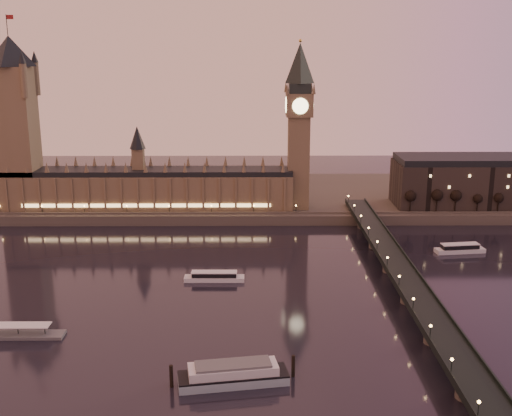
% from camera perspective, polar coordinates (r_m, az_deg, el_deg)
% --- Properties ---
extents(ground, '(700.00, 700.00, 0.00)m').
position_cam_1_polar(ground, '(295.37, -5.21, -6.99)').
color(ground, black).
rests_on(ground, ground).
extents(far_embankment, '(560.00, 130.00, 6.00)m').
position_cam_1_polar(far_embankment, '(451.27, 0.28, 1.05)').
color(far_embankment, '#423D35').
rests_on(far_embankment, ground).
extents(palace_of_westminster, '(180.00, 26.62, 52.00)m').
position_cam_1_polar(palace_of_westminster, '(409.32, -9.51, 2.14)').
color(palace_of_westminster, brown).
rests_on(palace_of_westminster, ground).
extents(victoria_tower, '(31.68, 31.68, 118.00)m').
position_cam_1_polar(victoria_tower, '(422.64, -20.62, 7.86)').
color(victoria_tower, brown).
rests_on(victoria_tower, ground).
extents(big_ben, '(17.68, 17.68, 104.00)m').
position_cam_1_polar(big_ben, '(398.40, 3.86, 8.13)').
color(big_ben, brown).
rests_on(big_ben, ground).
extents(westminster_bridge, '(13.20, 260.00, 15.30)m').
position_cam_1_polar(westminster_bridge, '(299.94, 12.58, -5.82)').
color(westminster_bridge, black).
rests_on(westminster_bridge, ground).
extents(bare_tree_0, '(6.18, 6.18, 12.56)m').
position_cam_1_polar(bare_tree_0, '(406.07, 13.67, 0.91)').
color(bare_tree_0, black).
rests_on(bare_tree_0, ground).
extents(bare_tree_1, '(6.18, 6.18, 12.56)m').
position_cam_1_polar(bare_tree_1, '(409.60, 15.52, 0.90)').
color(bare_tree_1, black).
rests_on(bare_tree_1, ground).
extents(bare_tree_2, '(6.18, 6.18, 12.56)m').
position_cam_1_polar(bare_tree_2, '(413.55, 17.34, 0.90)').
color(bare_tree_2, black).
rests_on(bare_tree_2, ground).
extents(bare_tree_3, '(6.18, 6.18, 12.56)m').
position_cam_1_polar(bare_tree_3, '(417.91, 19.12, 0.89)').
color(bare_tree_3, black).
rests_on(bare_tree_3, ground).
extents(bare_tree_4, '(6.18, 6.18, 12.56)m').
position_cam_1_polar(bare_tree_4, '(422.66, 20.87, 0.89)').
color(bare_tree_4, black).
rests_on(bare_tree_4, ground).
extents(cruise_boat_a, '(28.01, 6.24, 4.48)m').
position_cam_1_polar(cruise_boat_a, '(301.40, -3.73, -6.11)').
color(cruise_boat_a, silver).
rests_on(cruise_boat_a, ground).
extents(cruise_boat_b, '(26.93, 9.81, 4.86)m').
position_cam_1_polar(cruise_boat_b, '(356.71, 17.67, -3.46)').
color(cruise_boat_b, silver).
rests_on(cruise_boat_b, ground).
extents(moored_barge, '(40.92, 15.61, 7.59)m').
position_cam_1_polar(moored_barge, '(215.64, -2.04, -14.54)').
color(moored_barge, '#96B3BF').
rests_on(moored_barge, ground).
extents(pontoon_pier, '(42.62, 7.10, 11.36)m').
position_cam_1_polar(pontoon_pier, '(264.21, -21.27, -10.36)').
color(pontoon_pier, '#595B5E').
rests_on(pontoon_pier, ground).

